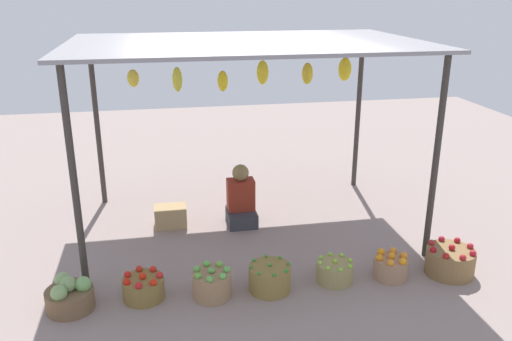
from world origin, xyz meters
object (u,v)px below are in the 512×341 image
Objects in this scene: basket_limes at (335,271)px; vendor_person at (241,201)px; basket_red_tomatoes at (143,287)px; basket_red_apples at (450,261)px; wooden_crate_near_vendor at (171,216)px; basket_green_chilies at (270,278)px; basket_green_apples at (212,283)px; basket_oranges at (391,267)px; basket_cabbages at (70,296)px.

vendor_person is at bearing 114.62° from basket_limes.
basket_red_apples is at bearing -2.14° from basket_red_tomatoes.
basket_red_apples reaches higher than basket_limes.
basket_red_tomatoes is 1.03× the size of wooden_crate_near_vendor.
basket_green_apples is at bearing -179.25° from basket_green_chilies.
basket_limes is 0.60m from basket_oranges.
basket_oranges is at bearing -3.37° from basket_limes.
basket_red_tomatoes is at bearing 176.29° from basket_green_chilies.
wooden_crate_near_vendor is (-2.21, 1.68, 0.01)m from basket_oranges.
basket_green_chilies reaches higher than wooden_crate_near_vendor.
vendor_person is 1.55× the size of basket_red_apples.
basket_red_apples is 1.27× the size of wooden_crate_near_vendor.
wooden_crate_near_vendor is at bearing 101.41° from basket_green_apples.
basket_cabbages is at bearing 179.12° from basket_red_apples.
basket_limes is at bearing -45.56° from wooden_crate_near_vendor.
basket_limes is (2.61, 0.02, -0.03)m from basket_cabbages.
basket_oranges is at bearing -50.64° from vendor_person.
basket_red_apples is (1.24, -0.08, 0.04)m from basket_limes.
basket_cabbages and basket_red_apples have the same top height.
basket_cabbages is 1.10× the size of basket_red_tomatoes.
basket_oranges is at bearing 0.39° from basket_green_apples.
vendor_person is 2.58m from basket_red_apples.
basket_cabbages is 1.24× the size of basket_oranges.
basket_limes is 1.05× the size of basket_oranges.
basket_red_apples is at bearing -1.13° from basket_green_chilies.
basket_green_chilies is at bearing -0.63° from basket_cabbages.
basket_oranges reaches higher than wooden_crate_near_vendor.
vendor_person is 1.63m from basket_green_chilies.
basket_green_apples is 0.76× the size of basket_red_apples.
basket_red_apples is at bearing -3.61° from basket_limes.
basket_cabbages is 2.61m from basket_limes.
vendor_person is 2.06× the size of basket_limes.
vendor_person is 1.75× the size of basket_cabbages.
vendor_person is 2.04× the size of basket_green_apples.
basket_green_chilies is (1.92, -0.02, -0.01)m from basket_cabbages.
basket_cabbages reaches higher than basket_green_apples.
basket_cabbages is 1.13× the size of wooden_crate_near_vendor.
basket_green_apples is at bearing 179.31° from basket_red_apples.
basket_red_apples is at bearing -31.11° from wooden_crate_near_vendor.
vendor_person is at bearing 129.36° from basket_oranges.
basket_oranges is at bearing 0.22° from basket_green_chilies.
basket_red_apples is (0.64, -0.04, 0.02)m from basket_oranges.
wooden_crate_near_vendor is at bearing 142.78° from basket_oranges.
basket_green_chilies is at bearing -61.32° from wooden_crate_near_vendor.
basket_green_chilies is 1.29m from basket_oranges.
basket_oranges reaches higher than basket_limes.
basket_limes is (1.27, 0.05, -0.03)m from basket_green_apples.
basket_green_apples is at bearing -108.71° from vendor_person.
vendor_person is 0.91m from wooden_crate_near_vendor.
basket_green_apples is 0.90× the size of basket_green_chilies.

